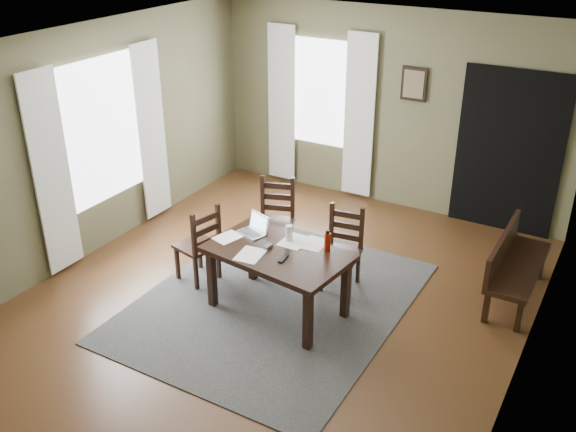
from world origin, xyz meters
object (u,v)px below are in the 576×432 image
Objects in this scene: laptop at (255,228)px; water_bottle at (327,241)px; dining_table at (278,258)px; chair_back_right at (342,249)px; bench at (513,261)px; chair_end at (200,245)px; chair_back_left at (275,220)px.

water_bottle is at bearing 21.67° from laptop.
dining_table is 0.53m from water_bottle.
water_bottle reaches higher than chair_back_right.
dining_table is 1.65× the size of chair_back_right.
dining_table is 1.13× the size of bench.
bench is 2.04m from water_bottle.
chair_end is 3.38m from bench.
chair_back_right is 0.68× the size of bench.
chair_back_right is (1.41, 0.70, -0.00)m from chair_end.
chair_end is 0.69× the size of bench.
chair_back_right reaches higher than laptop.
laptop is 1.55× the size of water_bottle.
chair_back_right is (0.97, -0.21, -0.02)m from chair_back_left.
bench is at bearing 36.78° from water_bottle.
bench is at bearing 46.26° from laptop.
chair_back_left is 4.28× the size of water_bottle.
chair_back_left reaches higher than water_bottle.
laptop is 0.84m from water_bottle.
chair_back_left is 1.33m from water_bottle.
chair_back_left is at bearing 99.74° from bench.
chair_end is 1.57m from chair_back_right.
laptop is at bearing 114.66° from chair_end.
chair_end is (-1.06, 0.09, -0.18)m from dining_table.
chair_back_left is at bearing 124.78° from laptop.
dining_table is 0.49m from laptop.
chair_back_right is at bearing 111.61° from bench.
dining_table is at bearing -149.19° from water_bottle.
chair_end reaches higher than laptop.
chair_back_left reaches higher than laptop.
chair_back_right is at bearing 129.43° from chair_end.
bench is 3.82× the size of laptop.
water_bottle is at bearing 126.78° from bench.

